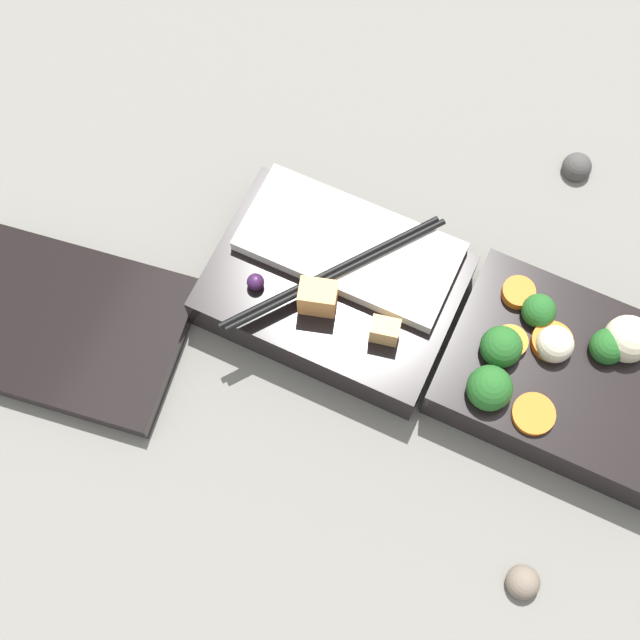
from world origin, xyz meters
TOP-DOWN VIEW (x-y plane):
  - ground_plane at (0.00, 0.00)m, footprint 3.00×3.00m
  - bento_tray_vegetable at (-0.09, -0.01)m, footprint 0.20×0.14m
  - bento_tray_rice at (0.10, -0.00)m, footprint 0.20×0.17m
  - bento_lid at (0.30, 0.12)m, footprint 0.21×0.16m
  - pebble_0 at (-0.12, 0.15)m, footprint 0.03×0.03m
  - pebble_1 at (-0.04, -0.21)m, footprint 0.03×0.03m

SIDE VIEW (x-z plane):
  - ground_plane at x=0.00m, z-range 0.00..0.00m
  - pebble_0 at x=-0.12m, z-range -0.01..0.02m
  - pebble_1 at x=-0.04m, z-range -0.01..0.02m
  - bento_lid at x=0.30m, z-range 0.00..0.02m
  - bento_tray_rice at x=0.10m, z-range -0.01..0.06m
  - bento_tray_vegetable at x=-0.09m, z-range -0.01..0.06m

